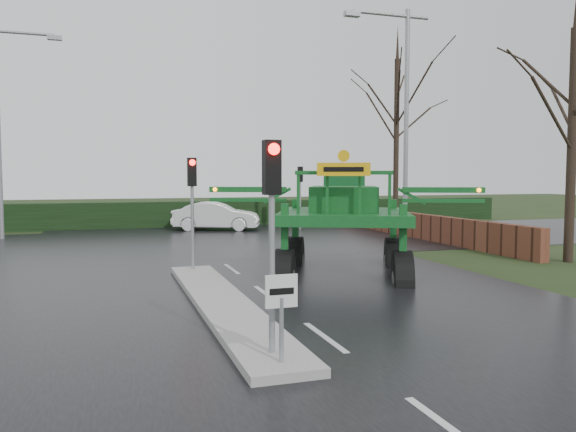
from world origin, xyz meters
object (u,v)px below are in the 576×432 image
object	(u,v)px
keep_left_sign	(281,304)
traffic_signal_mid	(192,189)
street_light_right	(400,105)
traffic_signal_near	(272,200)
white_sedan	(216,230)
street_light_left_far	(5,112)
crop_sprayer	(286,204)
traffic_signal_far	(300,183)

from	to	relation	value
keep_left_sign	traffic_signal_mid	xyz separation A→B (m)	(0.00, 8.99, 1.53)
street_light_right	traffic_signal_near	bearing A→B (deg)	-126.13
traffic_signal_mid	street_light_right	size ratio (longest dim) A/B	0.35
keep_left_sign	street_light_right	bearing A→B (deg)	54.88
white_sedan	keep_left_sign	bearing A→B (deg)	-168.99
keep_left_sign	street_light_left_far	world-z (taller)	street_light_left_far
traffic_signal_near	crop_sprayer	world-z (taller)	crop_sprayer
traffic_signal_mid	white_sedan	distance (m)	14.32
street_light_right	street_light_left_far	xyz separation A→B (m)	(-16.39, 8.00, 0.00)
crop_sprayer	white_sedan	size ratio (longest dim) A/B	1.61
keep_left_sign	white_sedan	size ratio (longest dim) A/B	0.29
street_light_right	crop_sprayer	size ratio (longest dim) A/B	1.32
keep_left_sign	crop_sprayer	size ratio (longest dim) A/B	0.18
street_light_right	traffic_signal_far	bearing A→B (deg)	101.95
street_light_right	white_sedan	size ratio (longest dim) A/B	2.12
traffic_signal_mid	white_sedan	xyz separation A→B (m)	(3.30, 13.69, -2.59)
street_light_left_far	white_sedan	distance (m)	11.88
keep_left_sign	traffic_signal_near	distance (m)	1.61
crop_sprayer	white_sedan	distance (m)	15.50
street_light_left_far	traffic_signal_near	bearing A→B (deg)	-71.83
keep_left_sign	crop_sprayer	xyz separation A→B (m)	(2.42, 7.36, 1.12)
street_light_left_far	white_sedan	size ratio (longest dim) A/B	2.12
keep_left_sign	traffic_signal_far	xyz separation A→B (m)	(7.80, 21.51, 1.53)
crop_sprayer	keep_left_sign	bearing A→B (deg)	-84.21
white_sedan	traffic_signal_mid	bearing A→B (deg)	-174.27
traffic_signal_far	crop_sprayer	distance (m)	15.14
traffic_signal_near	street_light_right	size ratio (longest dim) A/B	0.35
traffic_signal_near	crop_sprayer	bearing A→B (deg)	70.57
crop_sprayer	white_sedan	world-z (taller)	crop_sprayer
street_light_right	white_sedan	world-z (taller)	street_light_right
street_light_right	crop_sprayer	distance (m)	10.11
traffic_signal_near	traffic_signal_mid	bearing A→B (deg)	90.00
crop_sprayer	street_light_right	bearing A→B (deg)	64.97
traffic_signal_near	white_sedan	size ratio (longest dim) A/B	0.75
street_light_left_far	crop_sprayer	size ratio (longest dim) A/B	1.32
street_light_right	white_sedan	distance (m)	12.60
street_light_left_far	crop_sprayer	distance (m)	17.36
traffic_signal_mid	street_light_right	xyz separation A→B (m)	(9.49, 4.51, 3.40)
traffic_signal_near	traffic_signal_mid	xyz separation A→B (m)	(0.00, 8.50, 0.00)
traffic_signal_far	traffic_signal_mid	bearing A→B (deg)	58.07
keep_left_sign	street_light_right	distance (m)	17.23
traffic_signal_near	white_sedan	distance (m)	22.59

